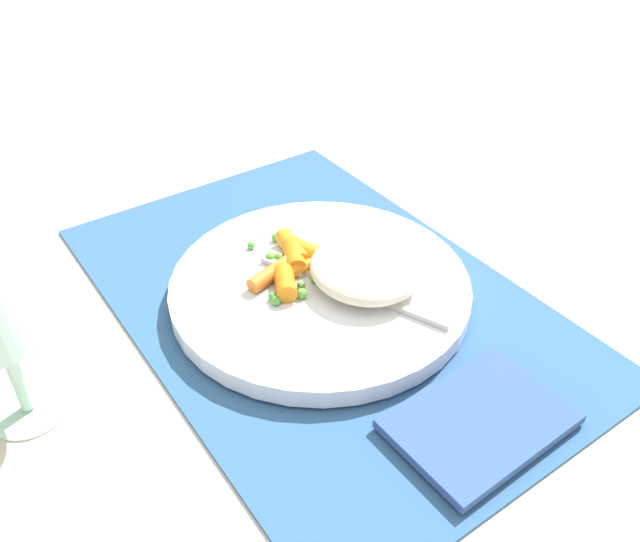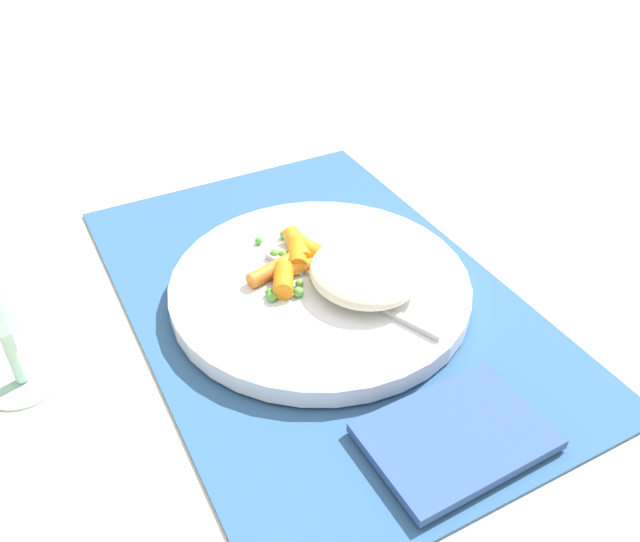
# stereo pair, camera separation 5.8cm
# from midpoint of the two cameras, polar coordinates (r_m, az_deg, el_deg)

# --- Properties ---
(ground_plane) EXTENTS (2.40, 2.40, 0.00)m
(ground_plane) POSITION_cam_midpoint_polar(r_m,az_deg,el_deg) (0.61, -2.74, -2.59)
(ground_plane) COLOR beige
(placemat) EXTENTS (0.49, 0.32, 0.01)m
(placemat) POSITION_cam_midpoint_polar(r_m,az_deg,el_deg) (0.60, -2.74, -2.38)
(placemat) COLOR #2D5684
(placemat) RESTS_ON ground_plane
(plate) EXTENTS (0.27, 0.27, 0.02)m
(plate) POSITION_cam_midpoint_polar(r_m,az_deg,el_deg) (0.60, -2.78, -1.52)
(plate) COLOR white
(plate) RESTS_ON placemat
(rice_mound) EXTENTS (0.10, 0.10, 0.03)m
(rice_mound) POSITION_cam_midpoint_polar(r_m,az_deg,el_deg) (0.58, 1.05, 0.11)
(rice_mound) COLOR beige
(rice_mound) RESTS_ON plate
(carrot_portion) EXTENTS (0.08, 0.09, 0.02)m
(carrot_portion) POSITION_cam_midpoint_polar(r_m,az_deg,el_deg) (0.60, -4.76, 0.77)
(carrot_portion) COLOR orange
(carrot_portion) RESTS_ON plate
(pea_scatter) EXTENTS (0.10, 0.09, 0.01)m
(pea_scatter) POSITION_cam_midpoint_polar(r_m,az_deg,el_deg) (0.60, -5.61, 0.22)
(pea_scatter) COLOR #499744
(pea_scatter) RESTS_ON plate
(fork) EXTENTS (0.17, 0.08, 0.01)m
(fork) POSITION_cam_midpoint_polar(r_m,az_deg,el_deg) (0.58, -1.82, -1.04)
(fork) COLOR #BBBBBB
(fork) RESTS_ON plate
(napkin) EXTENTS (0.09, 0.13, 0.01)m
(napkin) POSITION_cam_midpoint_polar(r_m,az_deg,el_deg) (0.50, 10.30, -12.74)
(napkin) COLOR #33518C
(napkin) RESTS_ON placemat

